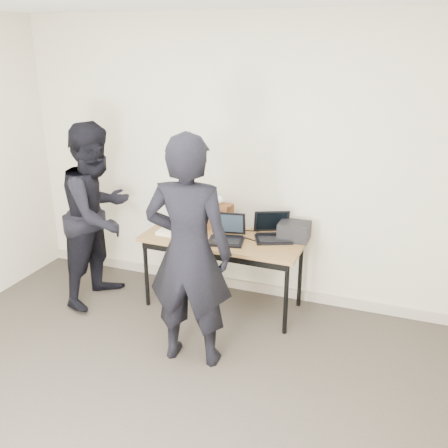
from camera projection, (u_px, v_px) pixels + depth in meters
The scene contains 13 objects.
room at pixel (107, 248), 2.80m from camera, with size 4.60×4.60×2.80m.
desk at pixel (223, 243), 4.66m from camera, with size 1.51×0.68×0.72m.
laptop_beige at pixel (177, 227), 4.76m from camera, with size 0.30×0.29×0.24m.
laptop_center at pixel (227, 235), 4.56m from camera, with size 0.37×0.36×0.24m.
laptop_right at pixel (273, 233), 4.61m from camera, with size 0.43×0.42×0.24m.
leather_satchel at pixel (214, 215), 4.86m from camera, with size 0.37×0.21×0.25m.
tissue at pixel (217, 200), 4.80m from camera, with size 0.13×0.10×0.08m, color white.
equipment_box at pixel (294, 231), 4.58m from camera, with size 0.28×0.24×0.16m, color black.
power_brick at pixel (194, 239), 4.56m from camera, with size 0.08×0.05×0.03m, color black.
cables at pixel (228, 237), 4.63m from camera, with size 1.15×0.48×0.01m.
person_typist at pixel (189, 253), 3.78m from camera, with size 0.68×0.44×1.86m, color black.
person_observer at pixel (98, 214), 4.77m from camera, with size 0.86×0.67×1.76m, color black.
baseboard at pixel (236, 284), 5.22m from camera, with size 4.50×0.03×0.10m, color #AA9D8D.
Camera 1 is at (1.52, -2.19, 2.45)m, focal length 40.00 mm.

